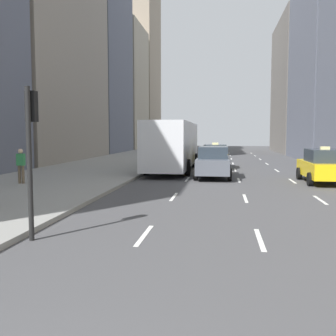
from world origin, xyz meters
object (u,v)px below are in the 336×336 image
at_px(taxi_lead, 215,156).
at_px(pedestrian_far_walking, 21,164).
at_px(city_bus, 173,144).
at_px(taxi_second, 323,166).
at_px(sedan_black_near, 213,162).
at_px(traffic_light_pole, 31,138).

height_order(taxi_lead, pedestrian_far_walking, taxi_lead).
relative_size(city_bus, pedestrian_far_walking, 7.04).
bearing_deg(taxi_lead, taxi_second, -54.56).
height_order(taxi_lead, sedan_black_near, taxi_lead).
distance_m(taxi_lead, pedestrian_far_walking, 14.37).
bearing_deg(sedan_black_near, taxi_second, -16.33).
bearing_deg(city_bus, sedan_black_near, -55.90).
xyz_separation_m(taxi_second, pedestrian_far_walking, (-14.57, -3.36, 0.19)).
distance_m(taxi_lead, sedan_black_near, 6.23).
xyz_separation_m(taxi_lead, city_bus, (-2.81, -2.07, 0.91)).
xyz_separation_m(taxi_lead, pedestrian_far_walking, (-8.97, -11.22, 0.19)).
xyz_separation_m(taxi_lead, traffic_light_pole, (-3.95, -19.99, 1.53)).
distance_m(taxi_lead, traffic_light_pole, 20.44).
relative_size(sedan_black_near, traffic_light_pole, 1.35).
distance_m(taxi_second, pedestrian_far_walking, 14.95).
bearing_deg(pedestrian_far_walking, taxi_lead, 51.36).
distance_m(taxi_lead, city_bus, 3.61).
height_order(taxi_lead, taxi_second, same).
relative_size(city_bus, traffic_light_pole, 3.22).
distance_m(taxi_lead, taxi_second, 9.66).
bearing_deg(taxi_second, traffic_light_pole, -128.22).
height_order(taxi_lead, city_bus, city_bus).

